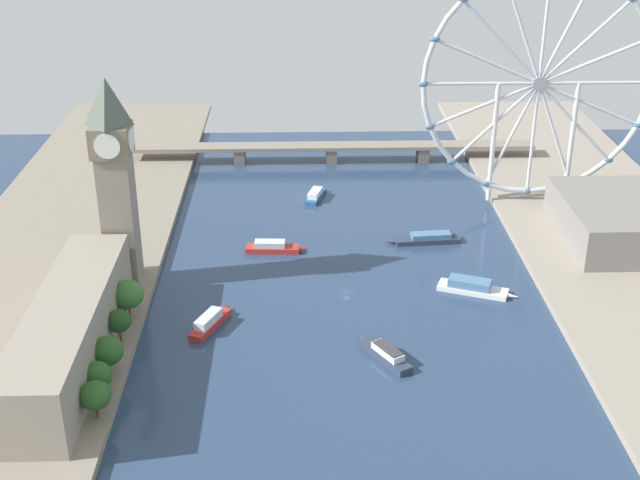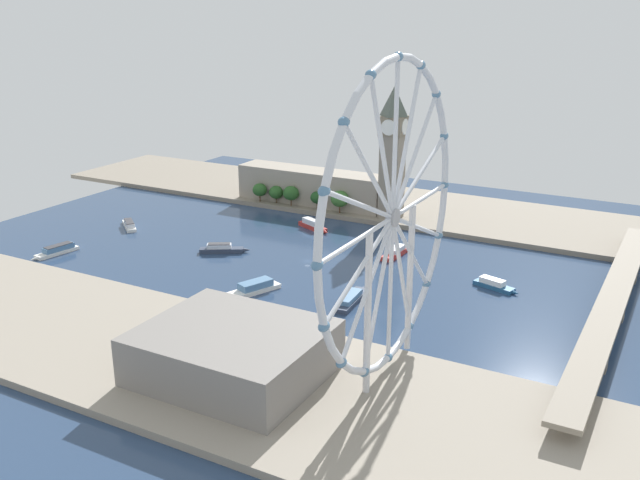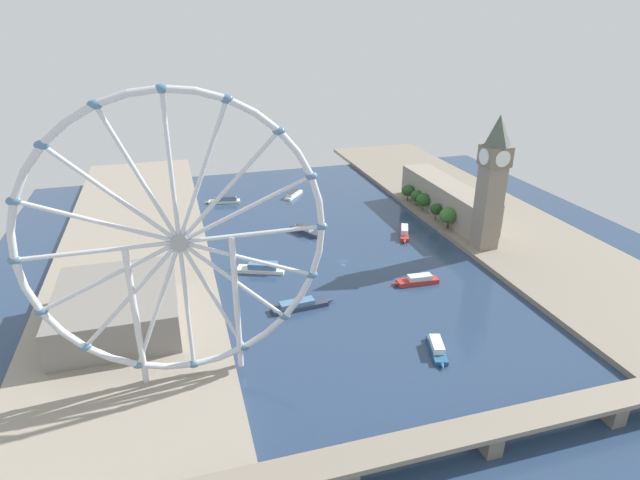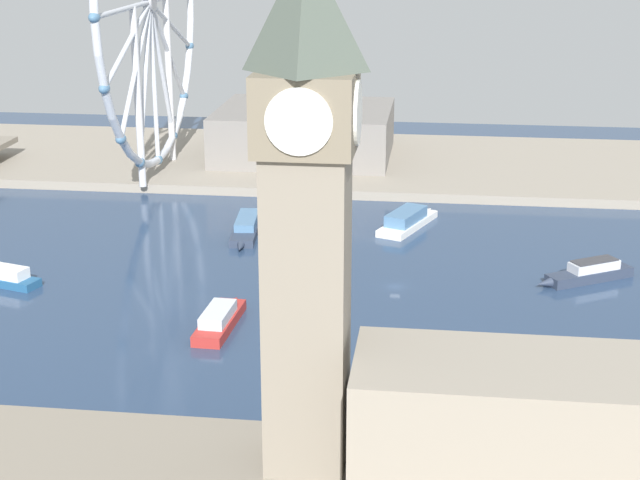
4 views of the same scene
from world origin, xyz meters
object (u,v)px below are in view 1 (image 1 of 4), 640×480
at_px(tour_boat_2, 385,353).
at_px(ferris_wheel, 539,84).
at_px(tour_boat_3, 273,247).
at_px(clock_tower, 115,178).
at_px(river_bridge, 332,148).
at_px(tour_boat_5, 427,239).
at_px(tour_boat_7, 210,322).
at_px(parliament_block, 70,331).
at_px(riverside_hall, 625,221).
at_px(tour_boat_6, 472,287).
at_px(tour_boat_0, 316,195).

bearing_deg(tour_boat_2, ferris_wheel, -62.49).
bearing_deg(ferris_wheel, tour_boat_3, -158.17).
bearing_deg(clock_tower, river_bridge, 58.09).
distance_m(tour_boat_5, tour_boat_7, 114.74).
bearing_deg(river_bridge, tour_boat_7, -106.17).
bearing_deg(tour_boat_3, ferris_wheel, 24.78).
height_order(clock_tower, parliament_block, clock_tower).
bearing_deg(tour_boat_3, riverside_hall, 3.75).
bearing_deg(river_bridge, parliament_block, -115.19).
height_order(riverside_hall, tour_boat_5, riverside_hall).
xyz_separation_m(parliament_block, tour_boat_6, (145.60, 49.61, -12.10)).
xyz_separation_m(parliament_block, river_bridge, (95.70, 203.43, -6.46)).
relative_size(clock_tower, tour_boat_3, 2.98).
distance_m(riverside_hall, tour_boat_2, 144.53).
bearing_deg(parliament_block, ferris_wheel, 36.14).
relative_size(clock_tower, river_bridge, 0.36).
distance_m(tour_boat_0, tour_boat_2, 148.27).
bearing_deg(ferris_wheel, river_bridge, 144.96).
bearing_deg(tour_boat_0, riverside_hall, -96.93).
xyz_separation_m(tour_boat_3, tour_boat_6, (80.01, -38.98, 0.21)).
xyz_separation_m(tour_boat_0, tour_boat_6, (60.01, -99.50, 0.26)).
relative_size(ferris_wheel, tour_boat_7, 4.37).
xyz_separation_m(ferris_wheel, tour_boat_6, (-43.40, -88.40, -58.37)).
height_order(clock_tower, tour_boat_2, clock_tower).
xyz_separation_m(tour_boat_5, tour_boat_7, (-90.20, -70.92, 0.53)).
bearing_deg(river_bridge, clock_tower, -121.91).
bearing_deg(river_bridge, tour_boat_3, -104.69).
xyz_separation_m(parliament_block, tour_boat_7, (44.00, 25.10, -11.93)).
bearing_deg(tour_boat_7, river_bridge, 8.30).
bearing_deg(tour_boat_0, river_bridge, 5.99).
distance_m(tour_boat_6, tour_boat_7, 104.52).
distance_m(ferris_wheel, tour_boat_0, 119.39).
height_order(parliament_block, tour_boat_3, parliament_block).
bearing_deg(tour_boat_6, tour_boat_5, 125.47).
xyz_separation_m(riverside_hall, tour_boat_7, (-176.04, -65.65, -9.59)).
bearing_deg(tour_boat_2, clock_tower, 28.49).
bearing_deg(clock_tower, tour_boat_7, -43.67).
bearing_deg(tour_boat_0, tour_boat_5, -121.00).
distance_m(parliament_block, tour_boat_0, 172.38).
bearing_deg(parliament_block, tour_boat_3, 53.48).
height_order(ferris_wheel, tour_boat_3, ferris_wheel).
relative_size(tour_boat_3, tour_boat_7, 1.06).
bearing_deg(clock_tower, tour_boat_5, 15.53).
xyz_separation_m(tour_boat_2, tour_boat_3, (-40.58, 86.31, -0.11)).
height_order(parliament_block, riverside_hall, parliament_block).
xyz_separation_m(riverside_hall, tour_boat_3, (-154.44, -2.16, -9.97)).
relative_size(riverside_hall, tour_boat_5, 1.85).
bearing_deg(tour_boat_6, tour_boat_3, 175.69).
bearing_deg(ferris_wheel, riverside_hall, -56.71).
height_order(river_bridge, tour_boat_0, river_bridge).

